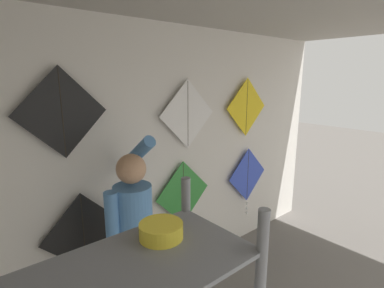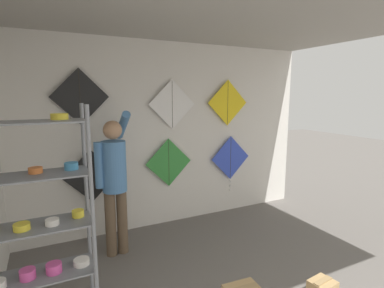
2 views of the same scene
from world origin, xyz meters
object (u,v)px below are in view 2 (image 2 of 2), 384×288
Objects in this scene: kite_0 at (91,176)px; kite_5 at (228,103)px; shelf_rack at (38,232)px; kite_2 at (230,159)px; kite_1 at (169,163)px; kite_4 at (172,104)px; shopkeeper at (114,176)px; kite_3 at (80,97)px.

kite_0 is 1.00× the size of kite_5.
kite_2 is at bearing 33.59° from shelf_rack.
shelf_rack is at bearing -146.41° from kite_2.
kite_1 is 0.89m from kite_4.
kite_3 is at bearing 114.75° from shopkeeper.
shelf_rack reaches higher than kite_1.
kite_3 is (0.53, 1.93, 0.93)m from shelf_rack.
kite_0 is at bearing 179.99° from kite_2.
shopkeeper is at bearing -150.10° from kite_1.
kite_3 is (-2.37, 0.00, 1.07)m from kite_2.
kite_1 reaches higher than kite_0.
kite_4 reaches higher than kite_0.
kite_5 is at bearing 0.00° from kite_1.
kite_2 is at bearing -0.03° from kite_4.
shopkeeper is at bearing -165.37° from kite_2.
kite_4 is 1.00× the size of kite_5.
kite_0 is 1.00× the size of kite_4.
kite_1 is 1.00× the size of kite_4.
kite_2 is at bearing -0.01° from kite_3.
shopkeeper reaches higher than kite_1.
shelf_rack is 2.63× the size of kite_0.
kite_0 is 1.00× the size of kite_3.
kite_0 is at bearing 180.00° from kite_5.
shelf_rack is 2.78m from kite_4.
kite_4 reaches higher than shelf_rack.
shopkeeper is 1.43m from kite_4.
kite_3 reaches higher than kite_4.
shopkeeper is 2.45× the size of kite_0.
kite_0 is 0.78× the size of kite_2.
shelf_rack is 3.51m from kite_5.
kite_4 is (1.83, 1.93, 0.82)m from shelf_rack.
kite_5 reaches higher than kite_1.
shelf_rack is at bearing -145.66° from kite_5.
kite_3 reaches higher than kite_1.
kite_0 is 2.28m from kite_2.
kite_3 is (-1.23, 0.00, 1.00)m from kite_1.
kite_3 reaches higher than shopkeeper.
shelf_rack reaches higher than kite_2.
kite_2 is 1.28× the size of kite_5.
kite_1 is at bearing 26.53° from shopkeeper.
kite_2 is (2.28, -0.00, 0.01)m from kite_0.
kite_4 reaches higher than kite_2.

